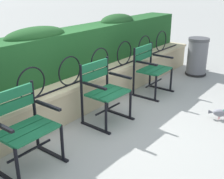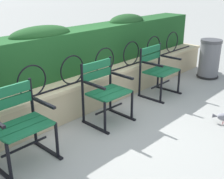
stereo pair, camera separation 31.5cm
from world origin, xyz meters
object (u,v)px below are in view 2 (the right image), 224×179
at_px(park_chair_centre, 105,90).
at_px(trash_bin, 209,60).
at_px(park_chair_right, 158,69).
at_px(pigeon_near_chairs, 224,117).
at_px(park_chair_left, 18,122).

bearing_deg(park_chair_centre, trash_bin, -4.03).
relative_size(park_chair_right, trash_bin, 1.08).
xyz_separation_m(park_chair_right, pigeon_near_chairs, (-0.30, -1.34, -0.35)).
height_order(park_chair_centre, park_chair_right, park_chair_centre).
distance_m(pigeon_near_chairs, trash_bin, 2.11).
bearing_deg(park_chair_centre, park_chair_right, 1.64).
height_order(park_chair_left, pigeon_near_chairs, park_chair_left).
bearing_deg(park_chair_centre, park_chair_left, -179.99).
distance_m(park_chair_left, park_chair_right, 2.67).
bearing_deg(trash_bin, park_chair_right, 170.95).
xyz_separation_m(park_chair_left, trash_bin, (4.15, -0.20, -0.09)).
bearing_deg(park_chair_left, park_chair_right, 0.82).
xyz_separation_m(park_chair_centre, trash_bin, (2.82, -0.20, -0.09)).
bearing_deg(park_chair_right, park_chair_left, -179.18).
bearing_deg(trash_bin, park_chair_left, 177.27).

